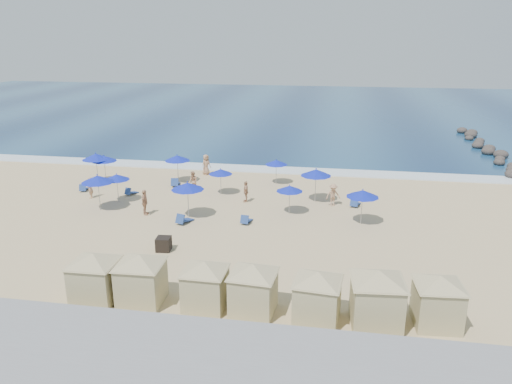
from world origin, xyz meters
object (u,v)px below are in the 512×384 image
cabana_5 (377,291)px  umbrella_9 (316,172)px  umbrella_2 (104,159)px  umbrella_0 (96,157)px  umbrella_1 (117,177)px  umbrella_7 (290,188)px  umbrella_5 (187,186)px  umbrella_10 (363,194)px  rock_jetty (492,153)px  umbrella_8 (276,162)px  beachgoer_2 (246,192)px  beachgoer_1 (193,182)px  beachgoer_4 (206,165)px  cabana_4 (318,290)px  cabana_0 (95,271)px  umbrella_6 (221,172)px  beachgoer_3 (333,195)px  cabana_3 (253,282)px  umbrella_3 (97,179)px  cabana_1 (141,272)px  umbrella_4 (177,158)px  cabana_2 (205,279)px  beachgoer_0 (90,188)px  cabana_6 (438,294)px

cabana_5 → umbrella_9: size_ratio=1.73×
umbrella_2 → umbrella_0: bearing=-165.2°
umbrella_1 → umbrella_7: (13.08, -0.45, -0.07)m
umbrella_5 → umbrella_10: (11.77, 0.70, -0.11)m
rock_jetty → umbrella_8: (-20.88, -13.73, 1.51)m
umbrella_10 → beachgoer_2: umbrella_10 is taller
beachgoer_1 → beachgoer_4: 5.13m
cabana_4 → umbrella_1: 21.11m
cabana_0 → umbrella_6: (1.91, 17.18, 0.31)m
umbrella_7 → beachgoer_3: bearing=36.5°
rock_jetty → umbrella_1: umbrella_1 is taller
cabana_5 → umbrella_0: size_ratio=1.72×
beachgoer_3 → cabana_0: bearing=-144.9°
cabana_3 → beachgoer_3: size_ratio=2.49×
umbrella_3 → cabana_5: bearing=-32.4°
cabana_1 → umbrella_9: size_ratio=1.64×
cabana_3 → beachgoer_1: 19.02m
umbrella_0 → umbrella_4: (6.72, 1.31, -0.17)m
beachgoer_3 → beachgoer_2: bearing=160.8°
umbrella_3 → umbrella_1: bearing=76.1°
umbrella_4 → beachgoer_2: 7.99m
cabana_2 → umbrella_7: bearing=79.5°
umbrella_2 → beachgoer_0: size_ratio=1.49×
cabana_6 → umbrella_0: umbrella_0 is taller
rock_jetty → beachgoer_4: beachgoer_4 is taller
umbrella_10 → beachgoer_4: (-13.47, 10.22, -1.22)m
umbrella_0 → beachgoer_4: umbrella_0 is taller
cabana_0 → beachgoer_2: cabana_0 is taller
umbrella_0 → beachgoer_1: 8.92m
rock_jetty → cabana_0: bearing=-127.7°
umbrella_1 → beachgoer_1: 6.06m
cabana_1 → umbrella_6: 16.94m
cabana_5 → umbrella_2: bearing=139.3°
cabana_1 → umbrella_5: size_ratio=1.66×
cabana_6 → umbrella_6: 21.47m
cabana_3 → beachgoer_2: size_ratio=2.59×
umbrella_10 → umbrella_4: bearing=154.0°
rock_jetty → umbrella_0: umbrella_0 is taller
cabana_6 → beachgoer_4: bearing=126.6°
cabana_3 → umbrella_5: size_ratio=1.61×
cabana_5 → umbrella_1: cabana_5 is taller
cabana_2 → umbrella_3: bearing=133.3°
umbrella_8 → beachgoer_4: 6.94m
umbrella_9 → rock_jetty: bearing=46.0°
umbrella_7 → umbrella_10: umbrella_10 is taller
cabana_4 → umbrella_6: 19.11m
beachgoer_4 → cabana_2: bearing=-129.5°
cabana_1 → umbrella_6: cabana_1 is taller
cabana_4 → umbrella_7: bearing=101.2°
cabana_3 → beachgoer_4: cabana_3 is taller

